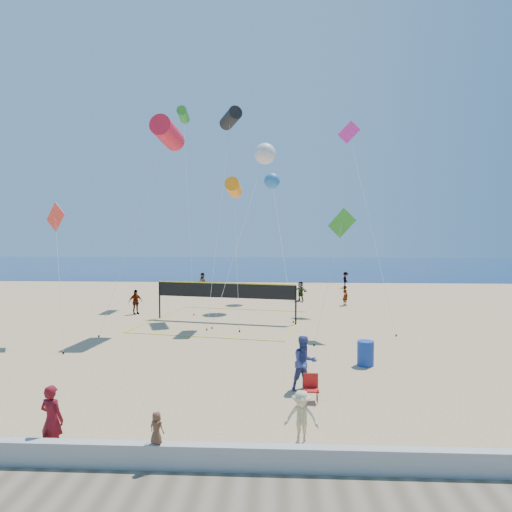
{
  "coord_description": "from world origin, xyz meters",
  "views": [
    {
      "loc": [
        2.08,
        -13.38,
        5.58
      ],
      "look_at": [
        1.33,
        2.0,
        4.77
      ],
      "focal_mm": 32.0,
      "sensor_mm": 36.0,
      "label": 1
    }
  ],
  "objects_px": {
    "camp_chair": "(311,386)",
    "volleyball_net": "(225,295)",
    "trash_barrel": "(365,353)",
    "woman": "(52,420)"
  },
  "relations": [
    {
      "from": "camp_chair",
      "to": "volleyball_net",
      "type": "distance_m",
      "value": 14.07
    },
    {
      "from": "camp_chair",
      "to": "trash_barrel",
      "type": "distance_m",
      "value": 4.88
    },
    {
      "from": "volleyball_net",
      "to": "camp_chair",
      "type": "bearing_deg",
      "value": -61.22
    },
    {
      "from": "woman",
      "to": "trash_barrel",
      "type": "bearing_deg",
      "value": -125.14
    },
    {
      "from": "volleyball_net",
      "to": "trash_barrel",
      "type": "bearing_deg",
      "value": -42.28
    },
    {
      "from": "woman",
      "to": "volleyball_net",
      "type": "xyz_separation_m",
      "value": [
        2.35,
        17.26,
        0.78
      ]
    },
    {
      "from": "woman",
      "to": "trash_barrel",
      "type": "height_order",
      "value": "woman"
    },
    {
      "from": "camp_chair",
      "to": "volleyball_net",
      "type": "bearing_deg",
      "value": 107.2
    },
    {
      "from": "woman",
      "to": "camp_chair",
      "type": "bearing_deg",
      "value": -135.8
    },
    {
      "from": "camp_chair",
      "to": "volleyball_net",
      "type": "height_order",
      "value": "volleyball_net"
    }
  ]
}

